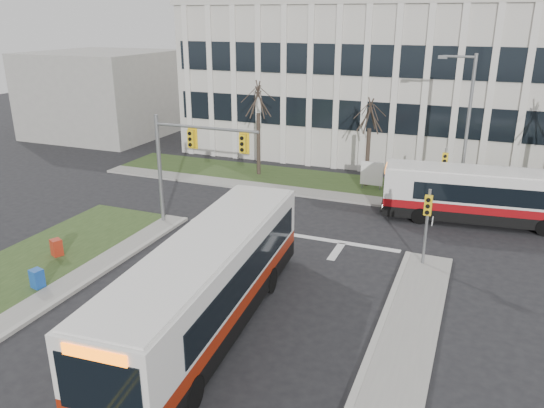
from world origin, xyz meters
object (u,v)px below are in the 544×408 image
at_px(directory_sign, 372,174).
at_px(bus_cross, 488,198).
at_px(newspaper_box_red, 57,248).
at_px(bus_main, 208,286).
at_px(streetlight, 465,124).
at_px(newspaper_box_blue, 37,280).

xyz_separation_m(directory_sign, bus_cross, (7.33, -3.50, 0.36)).
bearing_deg(newspaper_box_red, bus_main, 9.31).
bearing_deg(bus_main, streetlight, 62.41).
bearing_deg(newspaper_box_blue, bus_cross, 54.97).
xyz_separation_m(bus_main, bus_cross, (9.44, 15.47, -0.25)).
bearing_deg(newspaper_box_red, bus_cross, 58.05).
relative_size(bus_main, newspaper_box_blue, 14.00).
height_order(bus_main, newspaper_box_red, bus_main).
bearing_deg(bus_cross, newspaper_box_red, -62.75).
relative_size(bus_cross, newspaper_box_blue, 12.06).
bearing_deg(bus_cross, newspaper_box_blue, -54.82).
bearing_deg(bus_main, newspaper_box_red, 160.53).
relative_size(bus_main, newspaper_box_red, 14.00).
bearing_deg(newspaper_box_blue, streetlight, 61.79).
distance_m(streetlight, bus_main, 19.56).
xyz_separation_m(directory_sign, newspaper_box_blue, (-10.41, -19.13, -0.70)).
height_order(directory_sign, newspaper_box_red, directory_sign).
bearing_deg(bus_main, newspaper_box_blue, 176.87).
height_order(directory_sign, newspaper_box_blue, directory_sign).
height_order(streetlight, bus_main, streetlight).
bearing_deg(bus_cross, bus_main, -37.60).
height_order(directory_sign, bus_cross, bus_cross).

